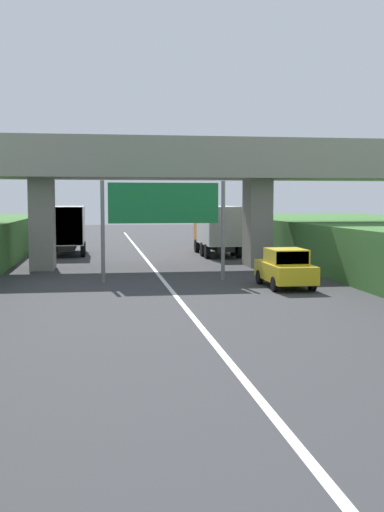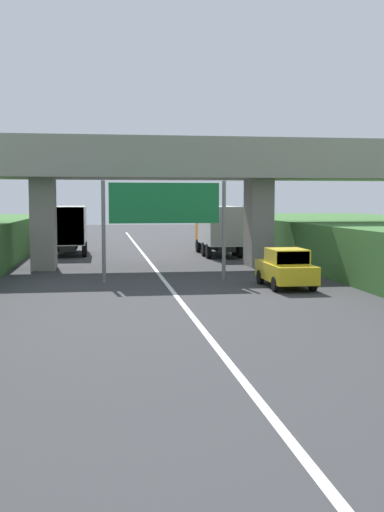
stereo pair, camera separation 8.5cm
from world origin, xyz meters
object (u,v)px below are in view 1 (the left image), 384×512
(truck_white, at_px, (68,227))
(car_yellow, at_px, (285,268))
(truck_orange, at_px, (217,228))
(overhead_highway_sign, at_px, (164,209))

(truck_white, relative_size, car_yellow, 1.78)
(truck_white, bearing_deg, car_yellow, -61.45)
(truck_orange, bearing_deg, truck_white, 167.51)
(truck_white, distance_m, truck_orange, 10.58)
(car_yellow, bearing_deg, truck_orange, 89.83)
(overhead_highway_sign, distance_m, car_yellow, 6.38)
(overhead_highway_sign, xyz_separation_m, car_yellow, (5.08, -2.87, -2.59))
(truck_white, height_order, car_yellow, truck_white)
(truck_white, bearing_deg, overhead_highway_sign, -72.03)
(car_yellow, bearing_deg, overhead_highway_sign, 150.57)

